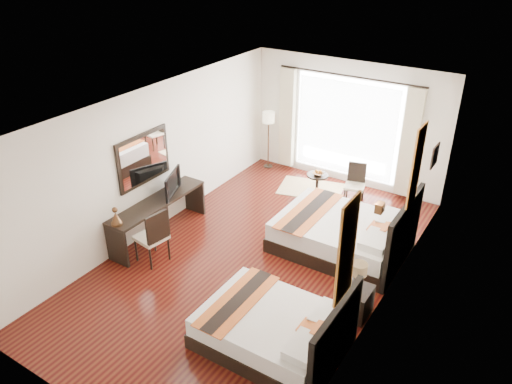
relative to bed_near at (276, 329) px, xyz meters
The scene contains 29 objects.
floor 2.08m from the bed_near, 129.80° to the left, with size 4.50×7.50×0.01m, color black.
ceiling 3.24m from the bed_near, 129.80° to the left, with size 4.50×7.50×0.02m, color white.
wall_headboard 2.15m from the bed_near, 59.74° to the left, with size 0.01×7.50×2.80m, color silver.
wall_desk 4.06m from the bed_near, 156.03° to the left, with size 0.01×7.50×2.80m, color silver.
wall_window 5.60m from the bed_near, 103.91° to the left, with size 4.50×0.01×2.80m, color silver.
wall_entry 2.77m from the bed_near, 121.43° to the right, with size 4.50×0.01×2.80m, color silver.
window_glass 5.57m from the bed_near, 103.95° to the left, with size 2.40×0.02×2.20m, color white.
sheer_curtain 5.51m from the bed_near, 104.10° to the left, with size 2.30×0.02×2.10m, color white.
drape_left 5.99m from the bed_near, 117.98° to the left, with size 0.35×0.14×2.35m, color beige.
drape_right 5.31m from the bed_near, 88.58° to the left, with size 0.35×0.14×2.35m, color beige.
art_panel_near 1.89m from the bed_near, ahead, with size 0.03×0.50×1.35m, color #924415.
art_panel_far 3.31m from the bed_near, 71.47° to the left, with size 0.03×0.50×1.35m, color #924415.
wall_sconce 2.21m from the bed_near, 54.22° to the left, with size 0.10×0.14×0.14m, color #4E311B.
mirror_frame 3.97m from the bed_near, 160.16° to the left, with size 0.04×1.25×0.95m, color black.
mirror_glass 3.95m from the bed_near, 160.03° to the left, with size 0.01×1.12×0.82m, color white.
bed_near is the anchor object (origin of this frame).
bed_far 2.72m from the bed_near, 93.14° to the left, with size 2.27×1.77×1.28m.
nightstand 1.40m from the bed_near, 59.60° to the left, with size 0.39×0.49×0.47m, color black.
table_lamp 1.50m from the bed_near, 61.90° to the left, with size 0.25×0.25×0.39m.
vase 1.28m from the bed_near, 54.13° to the left, with size 0.12×0.12×0.12m, color black.
console_desk 3.55m from the bed_near, 158.90° to the left, with size 0.50×2.20×0.76m, color black.
television 3.73m from the bed_near, 153.89° to the left, with size 0.78×0.10×0.45m, color black.
bronze_figurine 3.38m from the bed_near, behind, with size 0.20×0.20×0.29m, color #4E311B, non-canonical shape.
desk_chair 2.91m from the bed_near, 168.16° to the left, with size 0.55×0.55×1.03m.
floor_lamp 6.02m from the bed_near, 122.18° to the left, with size 0.28×0.28×1.41m.
side_table 4.53m from the bed_near, 108.98° to the left, with size 0.46×0.46×0.53m, color black.
fruit_bowl 4.51m from the bed_near, 108.85° to the left, with size 0.22×0.22×0.05m, color #412A17.
window_chair 4.51m from the bed_near, 98.68° to the left, with size 0.49×0.49×0.88m.
jute_rug 4.86m from the bed_near, 110.92° to the left, with size 1.39×0.95×0.01m, color tan.
Camera 1 is at (3.89, -6.15, 5.23)m, focal length 35.00 mm.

